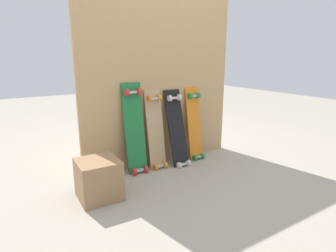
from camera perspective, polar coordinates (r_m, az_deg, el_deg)
ground_plane at (r=3.06m, az=-0.71°, el=-7.40°), size 12.00×12.00×0.00m
plywood_wall_panel at (r=2.92m, az=-1.49°, el=8.81°), size 1.71×0.04×1.70m
skateboard_green at (r=2.74m, az=-6.65°, el=-1.15°), size 0.20×0.21×0.93m
skateboard_natural at (r=2.86m, az=-2.47°, el=-1.31°), size 0.18×0.20×0.86m
skateboard_black at (r=2.94m, az=1.87°, el=-1.06°), size 0.19×0.28×0.84m
skateboard_orange at (r=3.12m, az=5.35°, el=-0.12°), size 0.17×0.20×0.84m
wooden_crate at (r=2.36m, az=-13.75°, el=-10.34°), size 0.33×0.33×0.32m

